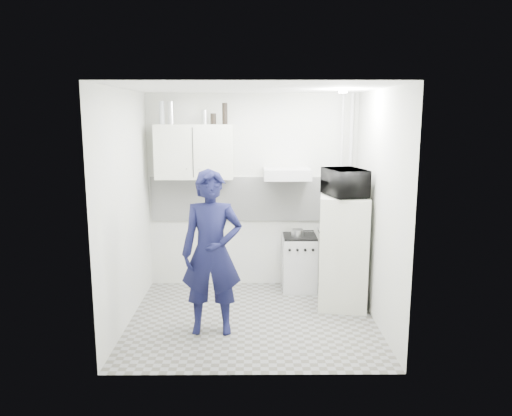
{
  "coord_description": "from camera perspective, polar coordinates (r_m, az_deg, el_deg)",
  "views": [
    {
      "loc": [
        0.01,
        -5.42,
        2.33
      ],
      "look_at": [
        0.04,
        0.3,
        1.25
      ],
      "focal_mm": 35.0,
      "sensor_mm": 36.0,
      "label": 1
    }
  ],
  "objects": [
    {
      "name": "wall_back",
      "position": [
        6.75,
        -0.43,
        1.91
      ],
      "size": [
        2.8,
        0.0,
        2.8
      ],
      "primitive_type": "plane",
      "rotation": [
        1.57,
        0.0,
        0.0
      ],
      "color": "silver",
      "rests_on": "floor"
    },
    {
      "name": "pipe_a",
      "position": [
        6.79,
        10.62,
        1.79
      ],
      "size": [
        0.05,
        0.05,
        2.6
      ],
      "primitive_type": "cylinder",
      "color": "silver",
      "rests_on": "floor"
    },
    {
      "name": "floor",
      "position": [
        5.9,
        -0.42,
        -12.58
      ],
      "size": [
        2.8,
        2.8,
        0.0
      ],
      "primitive_type": "plane",
      "color": "gray",
      "rests_on": "ground"
    },
    {
      "name": "wall_left",
      "position": [
        5.69,
        -14.68,
        -0.08
      ],
      "size": [
        0.0,
        2.6,
        2.6
      ],
      "primitive_type": "plane",
      "rotation": [
        1.57,
        0.0,
        1.57
      ],
      "color": "silver",
      "rests_on": "floor"
    },
    {
      "name": "upper_cabinet",
      "position": [
        6.55,
        -7.05,
        6.42
      ],
      "size": [
        1.0,
        0.35,
        0.7
      ],
      "primitive_type": "cube",
      "color": "beige",
      "rests_on": "wall_back"
    },
    {
      "name": "canister_a",
      "position": [
        6.52,
        -5.92,
        10.29
      ],
      "size": [
        0.07,
        0.07,
        0.18
      ],
      "primitive_type": "cylinder",
      "color": "silver",
      "rests_on": "upper_cabinet"
    },
    {
      "name": "microwave",
      "position": [
        5.97,
        10.18,
        2.88
      ],
      "size": [
        0.66,
        0.53,
        0.32
      ],
      "primitive_type": "imported",
      "rotation": [
        0.0,
        0.0,
        1.82
      ],
      "color": "black",
      "rests_on": "fridge"
    },
    {
      "name": "bottle_e",
      "position": [
        6.5,
        -3.58,
        10.72
      ],
      "size": [
        0.07,
        0.07,
        0.27
      ],
      "primitive_type": "cylinder",
      "color": "black",
      "rests_on": "upper_cabinet"
    },
    {
      "name": "person",
      "position": [
        5.32,
        -5.07,
        -5.12
      ],
      "size": [
        0.65,
        0.43,
        1.77
      ],
      "primitive_type": "imported",
      "rotation": [
        0.0,
        0.0,
        0.02
      ],
      "color": "#111234",
      "rests_on": "floor"
    },
    {
      "name": "canister_b",
      "position": [
        6.51,
        -4.9,
        10.12
      ],
      "size": [
        0.07,
        0.07,
        0.14
      ],
      "primitive_type": "cylinder",
      "color": "black",
      "rests_on": "upper_cabinet"
    },
    {
      "name": "stove_top",
      "position": [
        6.64,
        5.03,
        -3.25
      ],
      "size": [
        0.43,
        0.43,
        0.03
      ],
      "primitive_type": "cube",
      "color": "black",
      "rests_on": "stove"
    },
    {
      "name": "backsplash",
      "position": [
        6.75,
        -0.42,
        1.05
      ],
      "size": [
        2.74,
        0.03,
        0.6
      ],
      "primitive_type": "cube",
      "color": "white",
      "rests_on": "wall_back"
    },
    {
      "name": "fridge",
      "position": [
        6.14,
        9.92,
        -4.98
      ],
      "size": [
        0.65,
        0.65,
        1.37
      ],
      "primitive_type": "cube",
      "rotation": [
        0.0,
        0.0,
        -0.14
      ],
      "color": "beige",
      "rests_on": "floor"
    },
    {
      "name": "ceiling_spot_fixture",
      "position": [
        5.71,
        9.9,
        12.95
      ],
      "size": [
        0.1,
        0.1,
        0.02
      ],
      "primitive_type": "cylinder",
      "color": "white",
      "rests_on": "ceiling"
    },
    {
      "name": "pipe_b",
      "position": [
        6.77,
        9.62,
        1.79
      ],
      "size": [
        0.04,
        0.04,
        2.6
      ],
      "primitive_type": "cylinder",
      "color": "silver",
      "rests_on": "floor"
    },
    {
      "name": "bottle_a",
      "position": [
        6.6,
        -10.74,
        10.65
      ],
      "size": [
        0.07,
        0.07,
        0.29
      ],
      "primitive_type": "cylinder",
      "color": "#B2B7BC",
      "rests_on": "upper_cabinet"
    },
    {
      "name": "wall_right",
      "position": [
        5.69,
        13.81,
        -0.05
      ],
      "size": [
        0.0,
        2.6,
        2.6
      ],
      "primitive_type": "plane",
      "rotation": [
        1.57,
        0.0,
        -1.57
      ],
      "color": "silver",
      "rests_on": "floor"
    },
    {
      "name": "range_hood",
      "position": [
        6.48,
        3.56,
        3.94
      ],
      "size": [
        0.6,
        0.5,
        0.14
      ],
      "primitive_type": "cube",
      "color": "silver",
      "rests_on": "wall_back"
    },
    {
      "name": "ceiling",
      "position": [
        5.42,
        -0.46,
        13.55
      ],
      "size": [
        2.8,
        2.8,
        0.0
      ],
      "primitive_type": "plane",
      "color": "white",
      "rests_on": "wall_back"
    },
    {
      "name": "saucepan",
      "position": [
        6.59,
        4.74,
        -2.84
      ],
      "size": [
        0.16,
        0.16,
        0.09
      ],
      "primitive_type": "cylinder",
      "color": "silver",
      "rests_on": "stove_top"
    },
    {
      "name": "stove",
      "position": [
        6.74,
        4.98,
        -6.34
      ],
      "size": [
        0.45,
        0.45,
        0.72
      ],
      "primitive_type": "cube",
      "color": "silver",
      "rests_on": "floor"
    },
    {
      "name": "bottle_b",
      "position": [
        6.58,
        -9.71,
        10.67
      ],
      "size": [
        0.07,
        0.07,
        0.29
      ],
      "primitive_type": "cylinder",
      "color": "silver",
      "rests_on": "upper_cabinet"
    }
  ]
}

